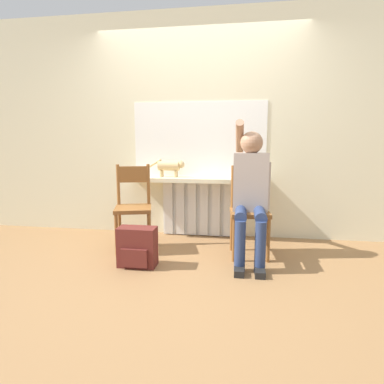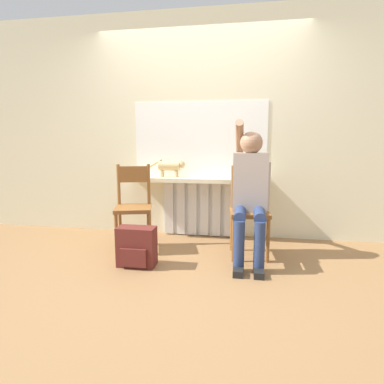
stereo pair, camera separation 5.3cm
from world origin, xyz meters
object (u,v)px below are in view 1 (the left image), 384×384
cat (170,166)px  backpack (137,247)px  chair_right (249,209)px  chair_left (133,206)px  person (251,188)px

cat → backpack: cat is taller
chair_right → backpack: chair_right is taller
chair_left → chair_right: 1.24m
chair_left → person: 1.27m
chair_right → backpack: size_ratio=2.45×
chair_left → chair_right: size_ratio=1.00×
chair_left → cat: bearing=44.8°
person → cat: person is taller
chair_left → person: size_ratio=0.67×
chair_right → cat: cat is taller
chair_left → backpack: bearing=-83.6°
person → chair_right: bearing=92.3°
person → cat: size_ratio=3.06×
chair_right → backpack: bearing=-160.8°
cat → backpack: size_ratio=1.20×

